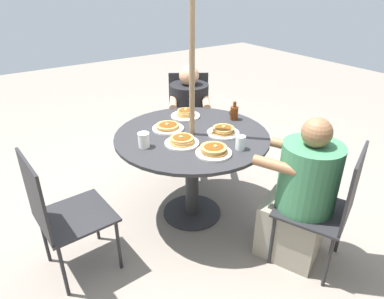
% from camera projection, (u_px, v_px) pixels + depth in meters
% --- Properties ---
extents(ground_plane, '(12.00, 12.00, 0.00)m').
position_uv_depth(ground_plane, '(192.00, 212.00, 3.01)').
color(ground_plane, gray).
extents(patio_table, '(1.20, 1.20, 0.76)m').
position_uv_depth(patio_table, '(192.00, 150.00, 2.72)').
color(patio_table, '#28282B').
rests_on(patio_table, ground).
extents(umbrella_pole, '(0.04, 0.04, 2.31)m').
position_uv_depth(umbrella_pole, '(192.00, 84.00, 2.48)').
color(umbrella_pole, '#846B4C').
rests_on(umbrella_pole, ground).
extents(patio_chair_north, '(0.47, 0.47, 0.93)m').
position_uv_depth(patio_chair_north, '(59.00, 211.00, 2.18)').
color(patio_chair_north, '#232326').
rests_on(patio_chair_north, ground).
extents(patio_chair_east, '(0.59, 0.59, 0.93)m').
position_uv_depth(patio_chair_east, '(329.00, 204.00, 2.25)').
color(patio_chair_east, '#232326').
rests_on(patio_chair_east, ground).
extents(diner_east, '(0.54, 0.59, 1.09)m').
position_uv_depth(diner_east, '(300.00, 199.00, 2.36)').
color(diner_east, gray).
rests_on(diner_east, ground).
extents(patio_chair_south, '(0.62, 0.62, 0.93)m').
position_uv_depth(patio_chair_south, '(189.00, 113.00, 3.72)').
color(patio_chair_south, '#232326').
rests_on(patio_chair_south, ground).
extents(diner_south, '(0.59, 0.62, 1.07)m').
position_uv_depth(diner_south, '(189.00, 123.00, 3.58)').
color(diner_south, slate).
rests_on(diner_south, ground).
extents(pancake_plate_a, '(0.25, 0.25, 0.07)m').
position_uv_depth(pancake_plate_a, '(185.00, 114.00, 2.97)').
color(pancake_plate_a, silver).
rests_on(pancake_plate_a, patio_table).
extents(pancake_plate_b, '(0.25, 0.25, 0.05)m').
position_uv_depth(pancake_plate_b, '(168.00, 127.00, 2.73)').
color(pancake_plate_b, silver).
rests_on(pancake_plate_b, patio_table).
extents(pancake_plate_c, '(0.25, 0.25, 0.07)m').
position_uv_depth(pancake_plate_c, '(182.00, 141.00, 2.49)').
color(pancake_plate_c, silver).
rests_on(pancake_plate_c, patio_table).
extents(pancake_plate_d, '(0.25, 0.25, 0.06)m').
position_uv_depth(pancake_plate_d, '(223.00, 131.00, 2.65)').
color(pancake_plate_d, silver).
rests_on(pancake_plate_d, patio_table).
extents(pancake_plate_e, '(0.25, 0.25, 0.07)m').
position_uv_depth(pancake_plate_e, '(214.00, 151.00, 2.36)').
color(pancake_plate_e, silver).
rests_on(pancake_plate_e, patio_table).
extents(syrup_bottle, '(0.09, 0.07, 0.16)m').
position_uv_depth(syrup_bottle, '(234.00, 113.00, 2.90)').
color(syrup_bottle, '#602D0F').
rests_on(syrup_bottle, patio_table).
extents(coffee_cup, '(0.08, 0.08, 0.11)m').
position_uv_depth(coffee_cup, '(144.00, 140.00, 2.44)').
color(coffee_cup, white).
rests_on(coffee_cup, patio_table).
extents(drinking_glass_a, '(0.07, 0.07, 0.10)m').
position_uv_depth(drinking_glass_a, '(240.00, 143.00, 2.41)').
color(drinking_glass_a, silver).
rests_on(drinking_glass_a, patio_table).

